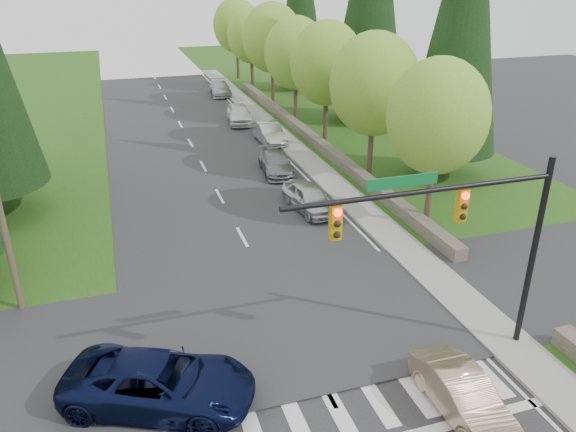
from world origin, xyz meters
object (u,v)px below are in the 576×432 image
parked_car_a (309,198)px  parked_car_c (269,133)px  parked_car_e (220,88)px  sedan_champagne (463,395)px  parked_car_d (239,114)px  suv_navy (160,383)px  parked_car_b (276,163)px

parked_car_a → parked_car_c: (1.40, 12.75, 0.03)m
parked_car_a → parked_car_e: (1.26, 30.20, -0.03)m
parked_car_a → sedan_champagne: bearing=-100.3°
parked_car_d → sedan_champagne: bearing=-85.3°
suv_navy → sedan_champagne: bearing=-85.6°
suv_navy → parked_car_c: bearing=1.9°
parked_car_e → parked_car_d: bearing=-88.5°
sedan_champagne → parked_car_d: bearing=87.6°
parked_car_d → parked_car_b: bearing=-85.6°
sedan_champagne → parked_car_a: (0.79, 15.47, 0.06)m
sedan_champagne → parked_car_d: parked_car_d is taller
sedan_champagne → parked_car_b: sedan_champagne is taller
parked_car_a → parked_car_b: size_ratio=0.95×
sedan_champagne → parked_car_e: (2.05, 45.67, 0.02)m
suv_navy → parked_car_b: bearing=-1.6°
suv_navy → parked_car_b: suv_navy is taller
sedan_champagne → suv_navy: bearing=159.7°
parked_car_e → suv_navy: bearing=-98.8°
parked_car_c → parked_car_d: (-0.82, 6.13, 0.04)m
parked_car_a → parked_car_d: size_ratio=0.91×
parked_car_a → parked_car_c: 12.83m
sedan_champagne → parked_car_c: 28.30m
parked_car_a → parked_car_d: parked_car_d is taller
parked_car_a → parked_car_b: (0.00, 6.21, -0.08)m
parked_car_e → parked_car_a: bearing=-87.5°
parked_car_e → parked_car_b: bearing=-88.1°
sedan_champagne → parked_car_c: (2.19, 28.22, 0.09)m
suv_navy → parked_car_b: size_ratio=1.28×
parked_car_b → parked_car_d: parked_car_d is taller
parked_car_a → parked_car_e: 30.23m
sedan_champagne → parked_car_d: 34.38m
parked_car_b → parked_car_d: bearing=93.4°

